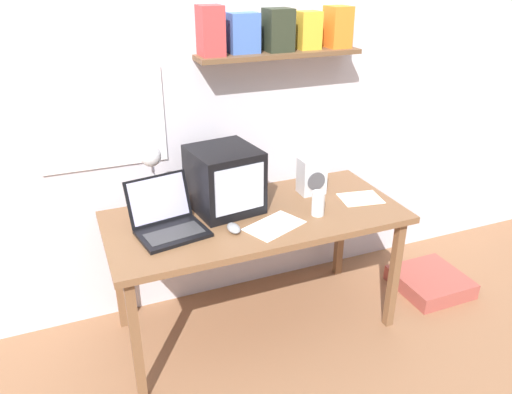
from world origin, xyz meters
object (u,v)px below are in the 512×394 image
Objects in this scene: crt_monitor at (224,179)px; computer_mouse at (234,228)px; corner_desk at (256,225)px; desk_lamp at (152,166)px; juice_glass at (318,205)px; space_heater at (312,176)px; laptop at (167,218)px; printed_handout at (360,198)px; loose_paper_near_monitor at (274,226)px; floor_cushion at (430,282)px.

computer_mouse is (-0.04, -0.25, -0.15)m from crt_monitor.
desk_lamp is (-0.48, 0.19, 0.34)m from corner_desk.
space_heater reaches higher than juice_glass.
crt_monitor reaches higher than laptop.
laptop reaches higher than printed_handout.
computer_mouse is at bearing 171.84° from loose_paper_near_monitor.
space_heater is 1.12m from floor_cushion.
laptop is 1.79m from floor_cushion.
desk_lamp is at bearing 170.20° from floor_cushion.
desk_lamp is (-0.36, 0.05, 0.11)m from crt_monitor.
space_heater reaches higher than floor_cushion.
loose_paper_near_monitor is 0.81× the size of floor_cushion.
space_heater is 0.62m from computer_mouse.
desk_lamp is 1.15m from printed_handout.
laptop is at bearing 176.89° from printed_handout.
juice_glass is 0.33m from printed_handout.
crt_monitor is at bearing -178.77° from space_heater.
juice_glass is at bearing -165.64° from printed_handout.
loose_paper_near_monitor is at bearing -177.27° from floor_cushion.
computer_mouse is (0.30, -0.14, -0.05)m from laptop.
space_heater reaches higher than corner_desk.
computer_mouse is at bearing -154.40° from space_heater.
loose_paper_near_monitor reaches higher than floor_cushion.
loose_paper_near_monitor is at bearing -76.34° from corner_desk.
floor_cushion is at bearing -17.66° from crt_monitor.
printed_handout reaches higher than floor_cushion.
corner_desk is at bearing 103.66° from loose_paper_near_monitor.
corner_desk is at bearing 157.31° from juice_glass.
juice_glass is 1.24× the size of computer_mouse.
computer_mouse is at bearing -143.78° from corner_desk.
juice_glass is at bearing -109.75° from space_heater.
corner_desk is 4.19× the size of laptop.
floor_cushion is at bearing 4.59° from desk_lamp.
loose_paper_near_monitor is at bearing -68.02° from crt_monitor.
juice_glass reaches higher than loose_paper_near_monitor.
space_heater is at bearing 69.27° from juice_glass.
printed_handout is at bearing 5.86° from computer_mouse.
space_heater is at bearing 163.29° from floor_cushion.
juice_glass is 0.39× the size of loose_paper_near_monitor.
printed_handout is 0.60× the size of floor_cushion.
floor_cushion is at bearing -15.72° from space_heater.
crt_monitor reaches higher than loose_paper_near_monitor.
corner_desk is at bearing 36.22° from computer_mouse.
computer_mouse is at bearing 179.93° from juice_glass.
laptop is at bearing 178.12° from corner_desk.
juice_glass is 0.46m from computer_mouse.
loose_paper_near_monitor is at bearing -8.16° from computer_mouse.
desk_lamp is 0.87m from juice_glass.
loose_paper_near_monitor is 1.31m from floor_cushion.
crt_monitor is 0.52m from space_heater.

